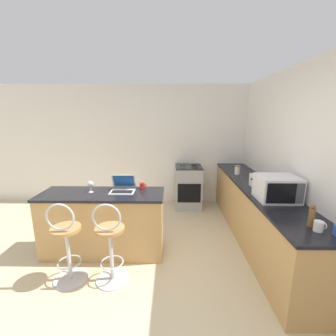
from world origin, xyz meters
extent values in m
plane|color=beige|center=(0.00, 0.00, 0.00)|extent=(20.00, 20.00, 0.00)
cube|color=silver|center=(0.00, 2.79, 1.30)|extent=(12.00, 0.06, 2.60)
cube|color=silver|center=(2.08, 0.00, 1.30)|extent=(0.06, 12.00, 2.60)
cube|color=tan|center=(-0.54, 0.76, 0.43)|extent=(1.68, 0.57, 0.87)
cube|color=black|center=(-0.54, 0.76, 0.89)|extent=(1.71, 0.60, 0.03)
cube|color=tan|center=(1.76, 1.13, 0.43)|extent=(0.58, 3.26, 0.87)
cube|color=black|center=(1.76, 1.13, 0.89)|extent=(0.61, 3.29, 0.03)
cylinder|color=silver|center=(-0.79, 0.17, 0.01)|extent=(0.40, 0.40, 0.02)
cylinder|color=silver|center=(-0.79, 0.17, 0.34)|extent=(0.04, 0.04, 0.65)
torus|color=silver|center=(-0.79, 0.17, 0.24)|extent=(0.28, 0.28, 0.02)
cylinder|color=#B7844C|center=(-0.79, 0.17, 0.67)|extent=(0.34, 0.34, 0.04)
torus|color=silver|center=(-0.79, 0.08, 0.86)|extent=(0.32, 0.02, 0.32)
cylinder|color=silver|center=(-0.28, 0.17, 0.01)|extent=(0.40, 0.40, 0.02)
cylinder|color=silver|center=(-0.28, 0.17, 0.34)|extent=(0.04, 0.04, 0.65)
torus|color=silver|center=(-0.28, 0.17, 0.24)|extent=(0.28, 0.28, 0.02)
cylinder|color=#B7844C|center=(-0.28, 0.17, 0.67)|extent=(0.34, 0.34, 0.04)
torus|color=silver|center=(-0.28, 0.08, 0.86)|extent=(0.32, 0.02, 0.32)
cube|color=silver|center=(-0.26, 0.80, 0.91)|extent=(0.34, 0.24, 0.01)
cube|color=black|center=(-0.26, 0.78, 0.91)|extent=(0.29, 0.13, 0.00)
cube|color=silver|center=(-0.26, 0.94, 1.02)|extent=(0.34, 0.11, 0.21)
cube|color=#19478C|center=(-0.26, 0.93, 1.03)|extent=(0.30, 0.09, 0.18)
cube|color=silver|center=(1.76, 0.54, 1.06)|extent=(0.49, 0.40, 0.31)
cube|color=black|center=(1.72, 0.34, 1.06)|extent=(0.34, 0.01, 0.25)
cube|color=#4C4C51|center=(1.94, 0.34, 1.06)|extent=(0.10, 0.01, 0.25)
cube|color=silver|center=(1.74, 1.03, 1.00)|extent=(0.22, 0.28, 0.19)
cube|color=black|center=(1.69, 1.03, 1.09)|extent=(0.05, 0.20, 0.00)
cube|color=black|center=(1.78, 1.03, 1.09)|extent=(0.05, 0.20, 0.00)
cube|color=black|center=(1.62, 1.03, 1.03)|extent=(0.02, 0.02, 0.02)
cube|color=#9EA3A8|center=(0.79, 2.46, 0.44)|extent=(0.55, 0.58, 0.88)
cube|color=black|center=(0.79, 2.16, 0.41)|extent=(0.47, 0.01, 0.40)
cube|color=black|center=(0.79, 2.46, 0.89)|extent=(0.55, 0.58, 0.02)
cylinder|color=black|center=(0.67, 2.34, 0.91)|extent=(0.11, 0.11, 0.01)
cylinder|color=black|center=(0.92, 2.34, 0.91)|extent=(0.11, 0.11, 0.01)
cylinder|color=black|center=(0.67, 2.57, 0.91)|extent=(0.11, 0.11, 0.01)
cylinder|color=black|center=(0.92, 2.57, 0.91)|extent=(0.11, 0.11, 0.01)
cylinder|color=silver|center=(1.63, 1.80, 0.98)|extent=(0.10, 0.10, 0.15)
cylinder|color=olive|center=(1.63, 1.80, 1.06)|extent=(0.10, 0.10, 0.02)
cylinder|color=white|center=(1.79, -0.26, 0.95)|extent=(0.08, 0.08, 0.10)
torus|color=white|center=(1.84, -0.26, 0.96)|extent=(0.01, 0.06, 0.06)
cylinder|color=red|center=(0.00, 0.95, 0.95)|extent=(0.08, 0.08, 0.09)
torus|color=red|center=(0.05, 0.95, 0.95)|extent=(0.01, 0.06, 0.06)
cylinder|color=silver|center=(-0.70, 0.79, 0.91)|extent=(0.06, 0.06, 0.00)
cylinder|color=silver|center=(-0.70, 0.79, 0.95)|extent=(0.01, 0.01, 0.09)
sphere|color=silver|center=(-0.70, 0.79, 1.03)|extent=(0.07, 0.07, 0.07)
cylinder|color=brown|center=(1.78, -0.16, 1.00)|extent=(0.06, 0.06, 0.18)
sphere|color=brown|center=(1.78, -0.16, 1.11)|extent=(0.04, 0.04, 0.04)
camera|label=1|loc=(0.42, -2.17, 1.95)|focal=24.00mm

